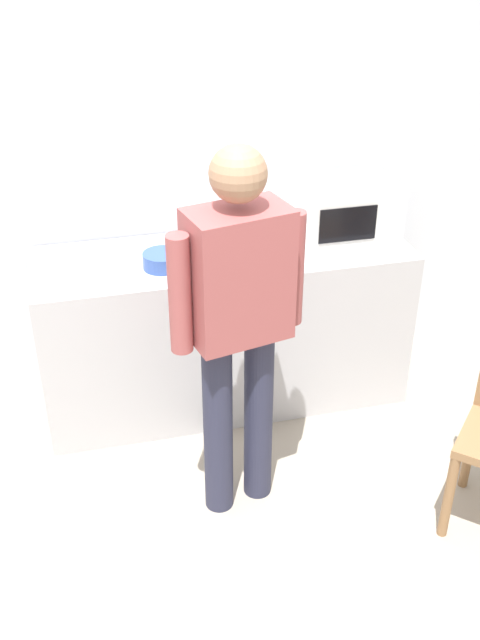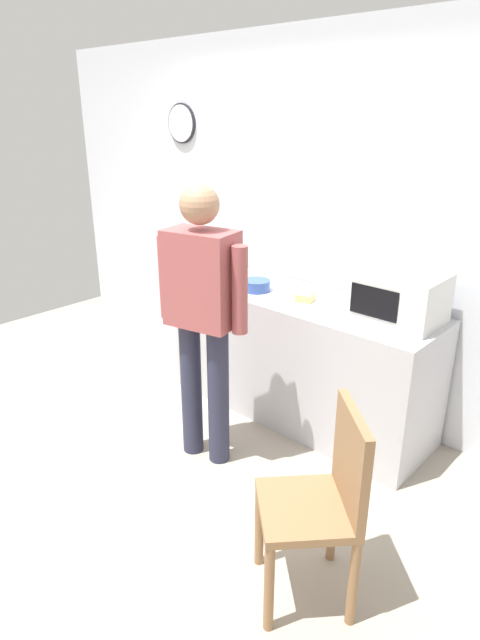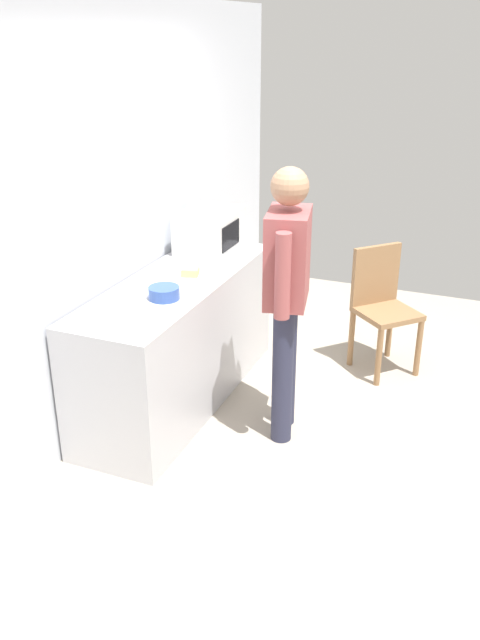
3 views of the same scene
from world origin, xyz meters
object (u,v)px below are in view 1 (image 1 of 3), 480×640
(sandwich_plate, at_px, (242,253))
(salad_bowl, at_px, (162,260))
(spoon_utensil, at_px, (85,250))
(person_standing, at_px, (238,314))
(microwave, at_px, (345,209))
(fork_utensil, at_px, (75,267))

(sandwich_plate, height_order, salad_bowl, salad_bowl)
(spoon_utensil, xyz_separation_m, person_standing, (0.56, -1.00, 0.11))
(salad_bowl, bearing_deg, sandwich_plate, 2.81)
(person_standing, bearing_deg, spoon_utensil, 119.29)
(sandwich_plate, distance_m, salad_bowl, 0.41)
(microwave, relative_size, salad_bowl, 2.62)
(spoon_utensil, bearing_deg, fork_utensil, -107.05)
(fork_utensil, height_order, person_standing, person_standing)
(sandwich_plate, xyz_separation_m, person_standing, (-0.20, -0.74, 0.09))
(person_standing, bearing_deg, fork_utensil, 127.33)
(microwave, bearing_deg, spoon_utensil, 174.11)
(salad_bowl, bearing_deg, fork_utensil, 167.10)
(salad_bowl, relative_size, spoon_utensil, 1.12)
(salad_bowl, distance_m, fork_utensil, 0.43)
(spoon_utensil, bearing_deg, salad_bowl, -38.54)
(microwave, height_order, person_standing, person_standing)
(microwave, bearing_deg, person_standing, -132.37)
(sandwich_plate, bearing_deg, fork_utensil, 174.76)
(salad_bowl, distance_m, person_standing, 0.75)
(fork_utensil, bearing_deg, person_standing, -52.67)
(microwave, xyz_separation_m, fork_utensil, (-1.41, -0.05, -0.15))
(fork_utensil, bearing_deg, spoon_utensil, 72.95)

